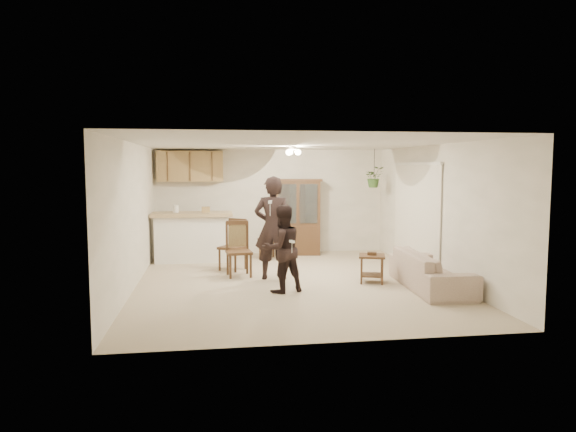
{
  "coord_description": "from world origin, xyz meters",
  "views": [
    {
      "loc": [
        -1.39,
        -9.05,
        2.09
      ],
      "look_at": [
        -0.0,
        0.4,
        1.17
      ],
      "focal_mm": 32.0,
      "sensor_mm": 36.0,
      "label": 1
    }
  ],
  "objects": [
    {
      "name": "china_hutch",
      "position": [
        0.6,
        2.93,
        0.89
      ],
      "size": [
        1.19,
        0.59,
        1.8
      ],
      "rotation": [
        0.0,
        0.0,
        -0.13
      ],
      "color": "#3D2716",
      "rests_on": "floor"
    },
    {
      "name": "plant_cord",
      "position": [
        2.3,
        2.4,
        2.17
      ],
      "size": [
        0.01,
        0.01,
        0.65
      ],
      "primitive_type": "cylinder",
      "color": "black",
      "rests_on": "ceiling"
    },
    {
      "name": "floor",
      "position": [
        0.0,
        0.0,
        0.0
      ],
      "size": [
        6.5,
        6.5,
        0.0
      ],
      "primitive_type": "plane",
      "color": "#C3AD94",
      "rests_on": "ground"
    },
    {
      "name": "ceiling_fixture",
      "position": [
        0.2,
        1.2,
        2.4
      ],
      "size": [
        0.36,
        0.36,
        0.2
      ],
      "primitive_type": null,
      "color": "#FCE7BD",
      "rests_on": "ceiling"
    },
    {
      "name": "chair_bar",
      "position": [
        -0.91,
        0.65,
        0.3
      ],
      "size": [
        0.51,
        0.51,
        1.05
      ],
      "rotation": [
        0.0,
        0.0,
        0.11
      ],
      "color": "#3D2716",
      "rests_on": "floor"
    },
    {
      "name": "wall_left",
      "position": [
        -2.75,
        0.0,
        1.25
      ],
      "size": [
        0.02,
        6.5,
        2.5
      ],
      "primitive_type": "cube",
      "color": "white",
      "rests_on": "ground"
    },
    {
      "name": "chair_hutch_right",
      "position": [
        -0.1,
        2.35,
        0.29
      ],
      "size": [
        0.62,
        0.62,
        1.02
      ],
      "rotation": [
        0.0,
        0.0,
        3.65
      ],
      "color": "#3D2716",
      "rests_on": "floor"
    },
    {
      "name": "controller_adult",
      "position": [
        -0.4,
        -0.12,
        1.47
      ],
      "size": [
        0.09,
        0.17,
        0.05
      ],
      "primitive_type": "cube",
      "rotation": [
        0.0,
        0.0,
        2.91
      ],
      "color": "white",
      "rests_on": "adult"
    },
    {
      "name": "ceiling",
      "position": [
        0.0,
        0.0,
        2.5
      ],
      "size": [
        5.5,
        6.5,
        0.02
      ],
      "primitive_type": "cube",
      "color": "silver",
      "rests_on": "wall_back"
    },
    {
      "name": "child",
      "position": [
        -0.27,
        -0.69,
        0.68
      ],
      "size": [
        0.79,
        0.71,
        1.35
      ],
      "primitive_type": "imported",
      "rotation": [
        0.0,
        0.0,
        3.5
      ],
      "color": "black",
      "rests_on": "floor"
    },
    {
      "name": "bar_top",
      "position": [
        -1.85,
        2.35,
        1.05
      ],
      "size": [
        1.75,
        0.7,
        0.08
      ],
      "primitive_type": "cube",
      "color": "tan",
      "rests_on": "breakfast_bar"
    },
    {
      "name": "side_table",
      "position": [
        1.44,
        -0.22,
        0.26
      ],
      "size": [
        0.57,
        0.57,
        0.56
      ],
      "rotation": [
        0.0,
        0.0,
        -0.3
      ],
      "color": "#3D2716",
      "rests_on": "floor"
    },
    {
      "name": "wall_back",
      "position": [
        0.0,
        3.25,
        1.25
      ],
      "size": [
        5.5,
        0.02,
        2.5
      ],
      "primitive_type": "cube",
      "color": "white",
      "rests_on": "ground"
    },
    {
      "name": "breakfast_bar",
      "position": [
        -1.85,
        2.35,
        0.5
      ],
      "size": [
        1.6,
        0.55,
        1.0
      ],
      "primitive_type": "cube",
      "color": "white",
      "rests_on": "floor"
    },
    {
      "name": "upper_cabinets",
      "position": [
        -1.9,
        3.07,
        2.1
      ],
      "size": [
        1.5,
        0.34,
        0.7
      ],
      "primitive_type": "cube",
      "color": "brown",
      "rests_on": "wall_back"
    },
    {
      "name": "wall_right",
      "position": [
        2.75,
        0.0,
        1.25
      ],
      "size": [
        0.02,
        6.5,
        2.5
      ],
      "primitive_type": "cube",
      "color": "white",
      "rests_on": "ground"
    },
    {
      "name": "adult",
      "position": [
        -0.3,
        0.32,
        0.9
      ],
      "size": [
        0.74,
        0.57,
        1.8
      ],
      "primitive_type": "imported",
      "rotation": [
        0.0,
        0.0,
        2.91
      ],
      "color": "black",
      "rests_on": "floor"
    },
    {
      "name": "chair_hutch_left",
      "position": [
        -1.01,
        1.29,
        0.29
      ],
      "size": [
        0.64,
        0.64,
        1.03
      ],
      "rotation": [
        0.0,
        0.0,
        -0.62
      ],
      "color": "#3D2716",
      "rests_on": "floor"
    },
    {
      "name": "sofa",
      "position": [
        2.31,
        -0.8,
        0.37
      ],
      "size": [
        0.83,
        1.91,
        0.73
      ],
      "primitive_type": "imported",
      "rotation": [
        0.0,
        0.0,
        1.52
      ],
      "color": "beige",
      "rests_on": "floor"
    },
    {
      "name": "wall_front",
      "position": [
        0.0,
        -3.25,
        1.25
      ],
      "size": [
        5.5,
        0.02,
        2.5
      ],
      "primitive_type": "cube",
      "color": "white",
      "rests_on": "ground"
    },
    {
      "name": "controller_child",
      "position": [
        -0.15,
        -1.01,
        0.9
      ],
      "size": [
        0.08,
        0.13,
        0.04
      ],
      "primitive_type": "cube",
      "rotation": [
        0.0,
        0.0,
        3.5
      ],
      "color": "white",
      "rests_on": "child"
    },
    {
      "name": "hanging_plant",
      "position": [
        2.3,
        2.4,
        1.85
      ],
      "size": [
        0.43,
        0.37,
        0.48
      ],
      "primitive_type": "imported",
      "color": "#2B5321",
      "rests_on": "ceiling"
    },
    {
      "name": "vertical_blinds",
      "position": [
        2.71,
        0.9,
        1.1
      ],
      "size": [
        0.06,
        2.3,
        2.1
      ],
      "primitive_type": null,
      "color": "white",
      "rests_on": "wall_right"
    }
  ]
}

